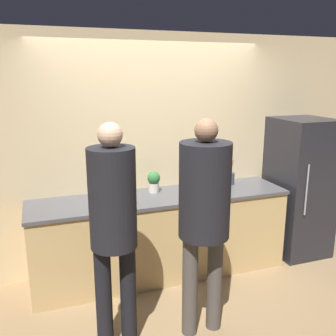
% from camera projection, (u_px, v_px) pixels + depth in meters
% --- Properties ---
extents(ground_plane, '(14.00, 14.00, 0.00)m').
position_uv_depth(ground_plane, '(173.00, 290.00, 3.85)').
color(ground_plane, '#8C704C').
extents(wall_back, '(5.20, 0.06, 2.60)m').
position_uv_depth(wall_back, '(151.00, 153.00, 4.19)').
color(wall_back, '#D6BC8C').
rests_on(wall_back, ground_plane).
extents(counter, '(2.76, 0.69, 0.91)m').
position_uv_depth(counter, '(161.00, 234.00, 4.09)').
color(counter, tan).
rests_on(counter, ground_plane).
extents(refrigerator, '(0.63, 0.71, 1.66)m').
position_uv_depth(refrigerator, '(299.00, 187.00, 4.54)').
color(refrigerator, '#232328').
rests_on(refrigerator, ground_plane).
extents(person_left, '(0.36, 0.36, 1.83)m').
position_uv_depth(person_left, '(113.00, 219.00, 2.81)').
color(person_left, black).
rests_on(person_left, ground_plane).
extents(person_center, '(0.41, 0.41, 1.83)m').
position_uv_depth(person_center, '(204.00, 206.00, 2.98)').
color(person_center, '#4C4742').
rests_on(person_center, ground_plane).
extents(fruit_bowl, '(0.32, 0.32, 0.13)m').
position_uv_depth(fruit_bowl, '(120.00, 200.00, 3.69)').
color(fruit_bowl, beige).
rests_on(fruit_bowl, counter).
extents(utensil_crock, '(0.09, 0.09, 0.30)m').
position_uv_depth(utensil_crock, '(231.00, 178.00, 4.35)').
color(utensil_crock, '#3D424C').
rests_on(utensil_crock, counter).
extents(bottle_green, '(0.07, 0.07, 0.18)m').
position_uv_depth(bottle_green, '(129.00, 191.00, 3.88)').
color(bottle_green, '#236033').
rests_on(bottle_green, counter).
extents(bottle_amber, '(0.07, 0.07, 0.22)m').
position_uv_depth(bottle_amber, '(191.00, 185.00, 4.03)').
color(bottle_amber, brown).
rests_on(bottle_amber, counter).
extents(cup_red, '(0.07, 0.07, 0.10)m').
position_uv_depth(cup_red, '(206.00, 180.00, 4.38)').
color(cup_red, '#A33D33').
rests_on(cup_red, counter).
extents(potted_plant, '(0.14, 0.14, 0.23)m').
position_uv_depth(potted_plant, '(154.00, 181.00, 4.05)').
color(potted_plant, beige).
rests_on(potted_plant, counter).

